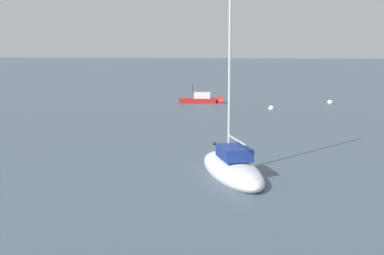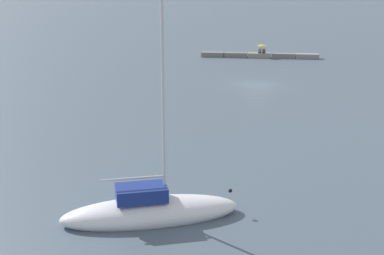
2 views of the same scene
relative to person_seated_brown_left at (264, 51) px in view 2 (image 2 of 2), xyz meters
The scene contains 6 objects.
ground_plane 19.42m from the person_seated_brown_left, 88.23° to the left, with size 500.00×500.00×0.00m, color #475666.
seawall_pier 0.85m from the person_seated_brown_left, 13.88° to the right, with size 16.18×1.43×0.65m.
person_seated_brown_left is the anchor object (origin of this frame).
person_seated_grey_right 0.57m from the person_seated_brown_left, 10.21° to the right, with size 0.45×0.64×0.73m.
umbrella_open_yellow 0.92m from the person_seated_brown_left, 32.37° to the right, with size 1.32×1.32×1.29m.
sailboat_white_mid 51.93m from the person_seated_brown_left, 84.64° to the left, with size 8.46×4.97×11.09m.
Camera 2 is at (-0.63, 53.74, 10.59)m, focal length 49.01 mm.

